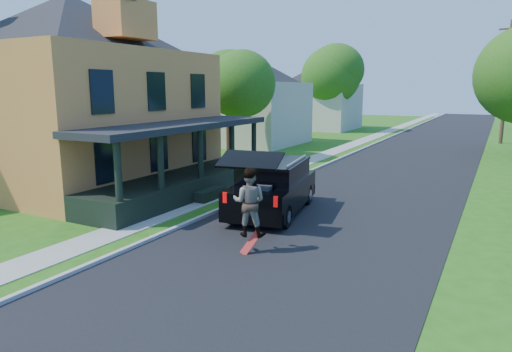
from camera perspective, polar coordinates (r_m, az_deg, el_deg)
The scene contains 14 objects.
ground at distance 11.44m, azimuth -0.10°, elevation -12.44°, with size 140.00×140.00×0.00m, color #2C5A12.
street at distance 30.00m, azimuth 18.38°, elevation 1.67°, with size 8.00×120.00×0.02m, color black.
curb at distance 30.94m, azimuth 10.98°, elevation 2.29°, with size 0.15×120.00×0.12m, color #A8A7A2.
sidewalk at distance 31.42m, azimuth 8.29°, elevation 2.51°, with size 1.30×120.00×0.03m, color gray.
front_walk at distance 21.51m, azimuth -14.94°, elevation -1.62°, with size 6.50×1.20×0.03m, color gray.
main_house at distance 23.43m, azimuth -21.58°, elevation 11.12°, with size 15.56×15.56×10.10m.
neighbor_house_mid at distance 38.04m, azimuth -0.82°, elevation 10.40°, with size 12.78×12.78×8.30m.
neighbor_house_far at distance 52.60m, azimuth 7.83°, elevation 10.45°, with size 12.78×12.78×8.30m.
black_suv at distance 16.69m, azimuth 2.11°, elevation -1.37°, with size 2.92×5.77×2.57m.
skateboarder at distance 12.68m, azimuth -0.86°, elevation -3.25°, with size 1.11×0.97×1.94m.
skateboard at distance 12.80m, azimuth -0.61°, elevation -8.42°, with size 0.50×0.46×0.71m.
tree_left_mid at distance 29.69m, azimuth -3.35°, elevation 12.29°, with size 5.45×5.10×7.71m.
tree_left_far at distance 50.47m, azimuth 9.98°, elevation 12.62°, with size 7.28×7.09×9.38m.
utility_pole_far at distance 42.94m, azimuth 28.84°, elevation 10.36°, with size 1.82×0.53×9.89m.
Camera 1 is at (4.99, -9.24, 4.53)m, focal length 32.00 mm.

